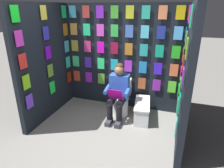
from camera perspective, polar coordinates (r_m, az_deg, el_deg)
ground_plane at (r=3.55m, az=-5.98°, el=-18.47°), size 30.00×30.00×0.00m
display_wall_back at (r=4.58m, az=2.97°, el=7.61°), size 2.76×0.14×2.35m
display_wall_left at (r=3.52m, az=20.61°, el=1.96°), size 0.14×1.78×2.35m
display_wall_right at (r=4.36m, az=-18.40°, el=5.81°), size 0.14×1.78×2.35m
toilet at (r=4.47m, az=2.49°, el=-4.40°), size 0.41×0.56×0.77m
person_reading at (r=4.16m, az=1.74°, el=-2.30°), size 0.53×0.69×1.19m
comic_longbox_near at (r=4.33m, az=8.58°, el=-7.50°), size 0.42×0.82×0.38m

